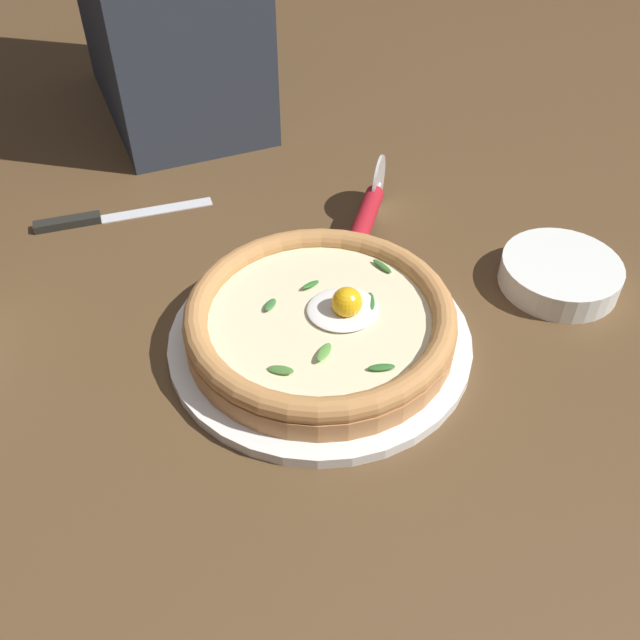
# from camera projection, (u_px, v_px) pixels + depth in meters

# --- Properties ---
(ground_plane) EXTENTS (2.40, 2.40, 0.03)m
(ground_plane) POSITION_uv_depth(u_px,v_px,m) (313.00, 371.00, 0.68)
(ground_plane) COLOR brown
(ground_plane) RESTS_ON ground
(pizza_plate) EXTENTS (0.30, 0.30, 0.01)m
(pizza_plate) POSITION_uv_depth(u_px,v_px,m) (320.00, 339.00, 0.68)
(pizza_plate) COLOR white
(pizza_plate) RESTS_ON ground
(pizza) EXTENTS (0.26, 0.26, 0.06)m
(pizza) POSITION_uv_depth(u_px,v_px,m) (320.00, 320.00, 0.66)
(pizza) COLOR tan
(pizza) RESTS_ON pizza_plate
(side_bowl) EXTENTS (0.13, 0.13, 0.03)m
(side_bowl) POSITION_uv_depth(u_px,v_px,m) (560.00, 274.00, 0.74)
(side_bowl) COLOR white
(side_bowl) RESTS_ON ground
(pizza_cutter) EXTENTS (0.08, 0.15, 0.07)m
(pizza_cutter) POSITION_uv_depth(u_px,v_px,m) (369.00, 209.00, 0.79)
(pizza_cutter) COLOR silver
(pizza_cutter) RESTS_ON ground
(table_knife) EXTENTS (0.22, 0.04, 0.01)m
(table_knife) POSITION_uv_depth(u_px,v_px,m) (98.00, 218.00, 0.84)
(table_knife) COLOR silver
(table_knife) RESTS_ON ground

